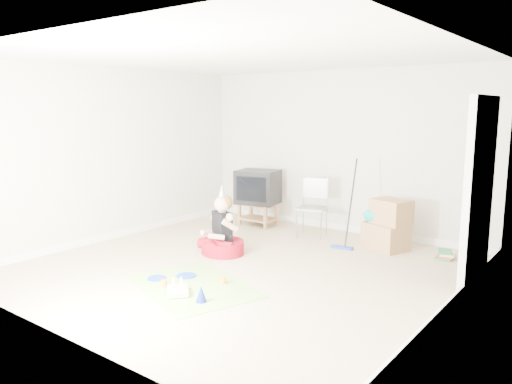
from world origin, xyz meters
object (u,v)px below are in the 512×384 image
Objects in this scene: tv_stand at (258,212)px; cardboard_boxes at (387,225)px; folding_chair at (312,208)px; crt_tv at (258,187)px; birthday_cake at (178,292)px; seated_woman at (222,239)px.

cardboard_boxes is at bearing -1.72° from tv_stand.
folding_chair is at bearing -178.94° from cardboard_boxes.
crt_tv reaches higher than birthday_cake.
cardboard_boxes is (2.35, -0.07, 0.11)m from tv_stand.
crt_tv is at bearing 110.59° from seated_woman.
seated_woman is (-0.51, -1.55, -0.25)m from folding_chair.
seated_woman is at bearing -81.64° from crt_tv.
seated_woman is at bearing -69.41° from tv_stand.
crt_tv reaches higher than cardboard_boxes.
birthday_cake is (1.26, -3.12, -0.20)m from tv_stand.
folding_chair is 1.65m from seated_woman.
folding_chair is 0.97× the size of seated_woman.
seated_woman is at bearing -108.14° from folding_chair.
folding_chair is at bearing 92.62° from birthday_cake.
tv_stand reaches higher than birthday_cake.
crt_tv is 2.37m from cardboard_boxes.
tv_stand is at bearing 175.27° from folding_chair.
crt_tv reaches higher than tv_stand.
birthday_cake is at bearing -87.38° from folding_chair.
crt_tv is at bearing 0.00° from tv_stand.
birthday_cake is at bearing -80.20° from crt_tv.
folding_chair is at bearing -16.96° from crt_tv.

